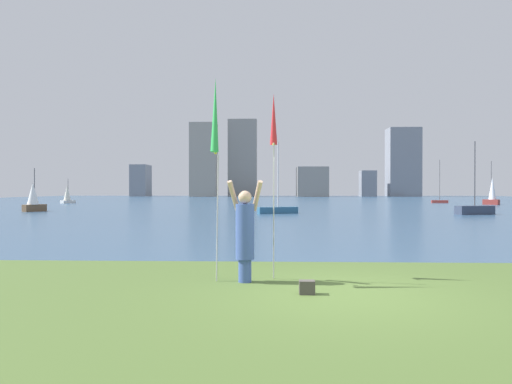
{
  "coord_description": "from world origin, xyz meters",
  "views": [
    {
      "loc": [
        -1.27,
        -8.06,
        1.86
      ],
      "look_at": [
        -1.88,
        9.36,
        1.74
      ],
      "focal_mm": 31.62,
      "sensor_mm": 36.0,
      "label": 1
    }
  ],
  "objects_px": {
    "person": "(245,232)",
    "sailboat_7": "(33,198)",
    "kite_flag_left": "(215,119)",
    "sailboat_3": "(67,195)",
    "sailboat_6": "(278,209)",
    "sailboat_5": "(475,209)",
    "sailboat_4": "(492,193)",
    "kite_flag_right": "(274,125)",
    "sailboat_2": "(440,201)",
    "bag": "(307,287)"
  },
  "relations": [
    {
      "from": "sailboat_2",
      "to": "sailboat_6",
      "type": "height_order",
      "value": "sailboat_2"
    },
    {
      "from": "person",
      "to": "kite_flag_right",
      "type": "height_order",
      "value": "kite_flag_right"
    },
    {
      "from": "bag",
      "to": "sailboat_7",
      "type": "xyz_separation_m",
      "value": [
        -20.4,
        28.67,
        1.01
      ]
    },
    {
      "from": "sailboat_2",
      "to": "sailboat_5",
      "type": "height_order",
      "value": "sailboat_2"
    },
    {
      "from": "sailboat_5",
      "to": "sailboat_6",
      "type": "bearing_deg",
      "value": 176.99
    },
    {
      "from": "sailboat_4",
      "to": "person",
      "type": "bearing_deg",
      "value": -120.39
    },
    {
      "from": "bag",
      "to": "sailboat_6",
      "type": "relative_size",
      "value": 0.05
    },
    {
      "from": "sailboat_5",
      "to": "sailboat_7",
      "type": "distance_m",
      "value": 34.77
    },
    {
      "from": "kite_flag_right",
      "to": "sailboat_7",
      "type": "bearing_deg",
      "value": 126.15
    },
    {
      "from": "bag",
      "to": "sailboat_4",
      "type": "relative_size",
      "value": 0.05
    },
    {
      "from": "person",
      "to": "kite_flag_left",
      "type": "xyz_separation_m",
      "value": [
        -0.58,
        -0.18,
        2.24
      ]
    },
    {
      "from": "person",
      "to": "kite_flag_left",
      "type": "height_order",
      "value": "kite_flag_left"
    },
    {
      "from": "sailboat_5",
      "to": "sailboat_3",
      "type": "bearing_deg",
      "value": 149.3
    },
    {
      "from": "sailboat_4",
      "to": "sailboat_7",
      "type": "distance_m",
      "value": 49.54
    },
    {
      "from": "person",
      "to": "sailboat_4",
      "type": "height_order",
      "value": "sailboat_4"
    },
    {
      "from": "kite_flag_left",
      "to": "sailboat_3",
      "type": "bearing_deg",
      "value": 117.52
    },
    {
      "from": "bag",
      "to": "sailboat_2",
      "type": "height_order",
      "value": "sailboat_2"
    },
    {
      "from": "kite_flag_right",
      "to": "sailboat_6",
      "type": "xyz_separation_m",
      "value": [
        0.42,
        24.71,
        -2.85
      ]
    },
    {
      "from": "sailboat_3",
      "to": "sailboat_4",
      "type": "relative_size",
      "value": 0.61
    },
    {
      "from": "kite_flag_left",
      "to": "sailboat_3",
      "type": "xyz_separation_m",
      "value": [
        -25.77,
        49.45,
        -2.16
      ]
    },
    {
      "from": "sailboat_7",
      "to": "kite_flag_left",
      "type": "bearing_deg",
      "value": -56.16
    },
    {
      "from": "person",
      "to": "sailboat_7",
      "type": "relative_size",
      "value": 0.57
    },
    {
      "from": "sailboat_3",
      "to": "person",
      "type": "bearing_deg",
      "value": -61.87
    },
    {
      "from": "sailboat_3",
      "to": "sailboat_5",
      "type": "distance_m",
      "value": 48.53
    },
    {
      "from": "sailboat_6",
      "to": "sailboat_2",
      "type": "bearing_deg",
      "value": 50.89
    },
    {
      "from": "bag",
      "to": "sailboat_7",
      "type": "relative_size",
      "value": 0.08
    },
    {
      "from": "kite_flag_right",
      "to": "sailboat_2",
      "type": "xyz_separation_m",
      "value": [
        22.58,
        51.96,
        -2.96
      ]
    },
    {
      "from": "kite_flag_right",
      "to": "sailboat_6",
      "type": "bearing_deg",
      "value": 89.02
    },
    {
      "from": "person",
      "to": "sailboat_7",
      "type": "xyz_separation_m",
      "value": [
        -19.24,
        27.66,
        0.13
      ]
    },
    {
      "from": "sailboat_4",
      "to": "sailboat_7",
      "type": "relative_size",
      "value": 1.45
    },
    {
      "from": "sailboat_2",
      "to": "sailboat_7",
      "type": "xyz_separation_m",
      "value": [
        -42.39,
        -24.84,
        0.87
      ]
    },
    {
      "from": "bag",
      "to": "sailboat_3",
      "type": "distance_m",
      "value": 57.32
    },
    {
      "from": "sailboat_5",
      "to": "kite_flag_left",
      "type": "bearing_deg",
      "value": -122.9
    },
    {
      "from": "person",
      "to": "sailboat_6",
      "type": "bearing_deg",
      "value": 89.24
    },
    {
      "from": "sailboat_6",
      "to": "kite_flag_left",
      "type": "bearing_deg",
      "value": -93.54
    },
    {
      "from": "kite_flag_right",
      "to": "sailboat_2",
      "type": "bearing_deg",
      "value": 66.52
    },
    {
      "from": "sailboat_4",
      "to": "kite_flag_left",
      "type": "bearing_deg",
      "value": -120.83
    },
    {
      "from": "person",
      "to": "sailboat_2",
      "type": "xyz_separation_m",
      "value": [
        23.15,
        52.51,
        -0.74
      ]
    },
    {
      "from": "person",
      "to": "sailboat_2",
      "type": "bearing_deg",
      "value": 67.71
    },
    {
      "from": "kite_flag_right",
      "to": "sailboat_6",
      "type": "distance_m",
      "value": 24.88
    },
    {
      "from": "kite_flag_left",
      "to": "person",
      "type": "bearing_deg",
      "value": 16.94
    },
    {
      "from": "sailboat_4",
      "to": "sailboat_7",
      "type": "xyz_separation_m",
      "value": [
        -46.1,
        -18.14,
        -0.25
      ]
    },
    {
      "from": "kite_flag_right",
      "to": "sailboat_5",
      "type": "xyz_separation_m",
      "value": [
        14.81,
        23.95,
        -2.85
      ]
    },
    {
      "from": "sailboat_2",
      "to": "sailboat_4",
      "type": "height_order",
      "value": "sailboat_2"
    },
    {
      "from": "person",
      "to": "sailboat_3",
      "type": "distance_m",
      "value": 55.87
    },
    {
      "from": "kite_flag_right",
      "to": "sailboat_2",
      "type": "distance_m",
      "value": 56.73
    },
    {
      "from": "sailboat_5",
      "to": "sailboat_7",
      "type": "relative_size",
      "value": 1.49
    },
    {
      "from": "sailboat_4",
      "to": "sailboat_7",
      "type": "bearing_deg",
      "value": -158.52
    },
    {
      "from": "bag",
      "to": "sailboat_4",
      "type": "bearing_deg",
      "value": 61.23
    },
    {
      "from": "person",
      "to": "sailboat_3",
      "type": "relative_size",
      "value": 0.64
    }
  ]
}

